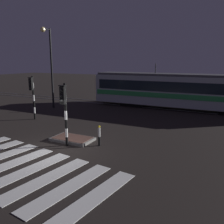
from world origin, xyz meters
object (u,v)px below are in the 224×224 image
traffic_light_corner_far_left (32,91)px  bollard_island_edge (99,136)px  traffic_light_median_centre (64,105)px  street_lamp_trackside_left (49,58)px  tram (181,90)px

traffic_light_corner_far_left → bollard_island_edge: 8.11m
traffic_light_median_centre → street_lamp_trackside_left: (-7.69, 7.91, 2.43)m
traffic_light_median_centre → tram: (3.31, 12.85, -0.44)m
traffic_light_median_centre → bollard_island_edge: 2.40m
traffic_light_corner_far_left → tram: size_ratio=0.20×
traffic_light_corner_far_left → street_lamp_trackside_left: (-1.84, 4.20, 2.43)m
street_lamp_trackside_left → traffic_light_median_centre: bearing=-45.8°
traffic_light_median_centre → street_lamp_trackside_left: bearing=134.2°
traffic_light_corner_far_left → traffic_light_median_centre: 6.93m
street_lamp_trackside_left → bollard_island_edge: street_lamp_trackside_left is taller
traffic_light_corner_far_left → traffic_light_median_centre: (5.85, -3.71, 0.00)m
traffic_light_corner_far_left → street_lamp_trackside_left: street_lamp_trackside_left is taller
bollard_island_edge → tram: bearing=81.7°
traffic_light_median_centre → street_lamp_trackside_left: size_ratio=0.45×
tram → bollard_island_edge: tram is taller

